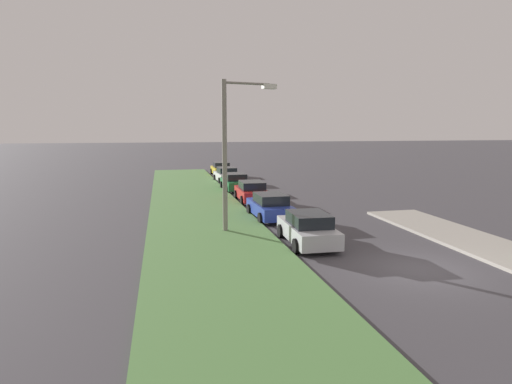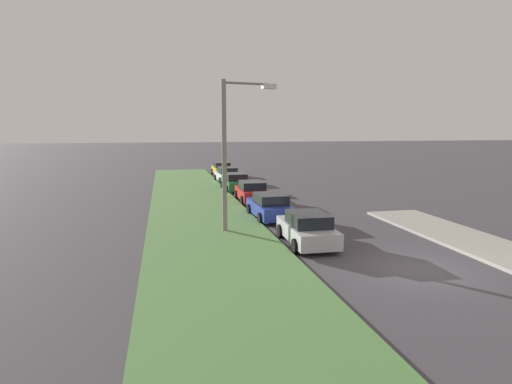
# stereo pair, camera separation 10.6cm
# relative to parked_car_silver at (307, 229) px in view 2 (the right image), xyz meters

# --- Properties ---
(ground) EXTENTS (300.00, 300.00, 0.00)m
(ground) POSITION_rel_parked_car_silver_xyz_m (-4.19, -2.95, -0.72)
(ground) COLOR #423F44
(grass_median) EXTENTS (60.00, 6.00, 0.12)m
(grass_median) POSITION_rel_parked_car_silver_xyz_m (5.81, 4.15, -0.66)
(grass_median) COLOR #517F42
(grass_median) RESTS_ON ground
(parked_car_silver) EXTENTS (4.36, 2.13, 1.47)m
(parked_car_silver) POSITION_rel_parked_car_silver_xyz_m (0.00, 0.00, 0.00)
(parked_car_silver) COLOR #B2B5BA
(parked_car_silver) RESTS_ON ground
(parked_car_blue) EXTENTS (4.35, 2.12, 1.47)m
(parked_car_blue) POSITION_rel_parked_car_silver_xyz_m (5.79, 0.28, 0.00)
(parked_car_blue) COLOR #23389E
(parked_car_blue) RESTS_ON ground
(parked_car_red) EXTENTS (4.32, 2.06, 1.47)m
(parked_car_red) POSITION_rel_parked_car_silver_xyz_m (11.75, 0.12, 0.00)
(parked_car_red) COLOR red
(parked_car_red) RESTS_ON ground
(parked_car_green) EXTENTS (4.34, 2.09, 1.47)m
(parked_car_green) POSITION_rel_parked_car_silver_xyz_m (17.39, 0.37, 0.00)
(parked_car_green) COLOR #1E6B38
(parked_car_green) RESTS_ON ground
(parked_car_white) EXTENTS (4.38, 2.17, 1.47)m
(parked_car_white) POSITION_rel_parked_car_silver_xyz_m (23.07, 0.24, 0.00)
(parked_car_white) COLOR silver
(parked_car_white) RESTS_ON ground
(parked_car_yellow) EXTENTS (4.31, 2.05, 1.47)m
(parked_car_yellow) POSITION_rel_parked_car_silver_xyz_m (29.48, -0.11, 0.00)
(parked_car_yellow) COLOR gold
(parked_car_yellow) RESTS_ON ground
(streetlight) EXTENTS (0.84, 2.85, 7.50)m
(streetlight) POSITION_rel_parked_car_silver_xyz_m (3.07, 2.95, 3.67)
(streetlight) COLOR gray
(streetlight) RESTS_ON ground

